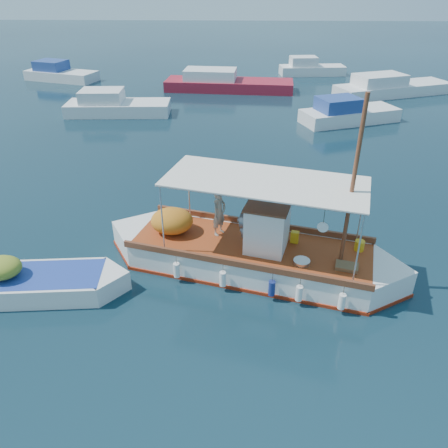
{
  "coord_description": "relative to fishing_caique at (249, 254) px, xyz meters",
  "views": [
    {
      "loc": [
        -0.63,
        -11.81,
        8.3
      ],
      "look_at": [
        -1.01,
        0.0,
        1.42
      ],
      "focal_mm": 35.0,
      "sensor_mm": 36.0,
      "label": 1
    }
  ],
  "objects": [
    {
      "name": "ground",
      "position": [
        0.21,
        0.32,
        -0.52
      ],
      "size": [
        160.0,
        160.0,
        0.0
      ],
      "primitive_type": "plane",
      "color": "black",
      "rests_on": "ground"
    },
    {
      "name": "fishing_caique",
      "position": [
        0.0,
        0.0,
        0.0
      ],
      "size": [
        9.44,
        4.46,
        5.97
      ],
      "rotation": [
        0.0,
        0.0,
        -0.27
      ],
      "color": "white",
      "rests_on": "ground"
    },
    {
      "name": "dinghy",
      "position": [
        -6.48,
        -1.49,
        -0.22
      ],
      "size": [
        5.79,
        2.0,
        1.42
      ],
      "rotation": [
        0.0,
        0.0,
        0.09
      ],
      "color": "white",
      "rests_on": "ground"
    },
    {
      "name": "bg_boat_nw",
      "position": [
        -8.55,
        17.12,
        -0.03
      ],
      "size": [
        6.82,
        2.74,
        1.8
      ],
      "rotation": [
        0.0,
        0.0,
        0.05
      ],
      "color": "silver",
      "rests_on": "ground"
    },
    {
      "name": "bg_boat_n",
      "position": [
        -1.47,
        24.06,
        -0.03
      ],
      "size": [
        10.21,
        3.6,
        1.8
      ],
      "rotation": [
        0.0,
        0.0,
        -0.08
      ],
      "color": "maroon",
      "rests_on": "ground"
    },
    {
      "name": "bg_boat_ne",
      "position": [
        6.43,
        15.82,
        -0.03
      ],
      "size": [
        6.5,
        4.21,
        1.8
      ],
      "rotation": [
        0.0,
        0.0,
        0.36
      ],
      "color": "silver",
      "rests_on": "ground"
    },
    {
      "name": "bg_boat_e",
      "position": [
        11.21,
        22.96,
        -0.03
      ],
      "size": [
        9.5,
        5.63,
        1.8
      ],
      "rotation": [
        0.0,
        0.0,
        0.36
      ],
      "color": "silver",
      "rests_on": "ground"
    },
    {
      "name": "bg_boat_far_w",
      "position": [
        -15.96,
        27.3,
        -0.03
      ],
      "size": [
        6.6,
        4.05,
        1.8
      ],
      "rotation": [
        0.0,
        0.0,
        -0.3
      ],
      "color": "silver",
      "rests_on": "ground"
    },
    {
      "name": "bg_boat_far_n",
      "position": [
        6.12,
        30.22,
        -0.03
      ],
      "size": [
        5.98,
        2.57,
        1.8
      ],
      "rotation": [
        0.0,
        0.0,
        0.1
      ],
      "color": "silver",
      "rests_on": "ground"
    }
  ]
}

